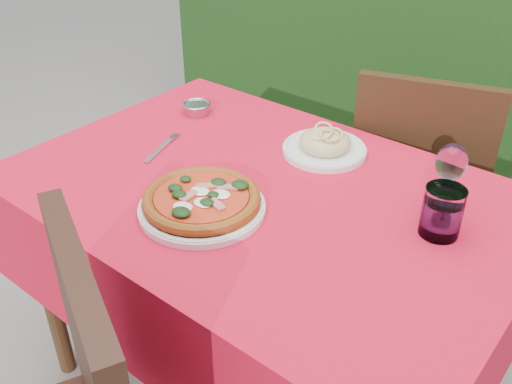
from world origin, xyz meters
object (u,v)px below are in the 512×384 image
Objects in this scene: water_glass at (442,214)px; chair_far at (417,183)px; pasta_plate at (325,145)px; fork at (159,151)px; wine_glass at (451,165)px; pizza_plate at (202,202)px; steel_ramekin at (197,109)px.

chair_far is at bearing 116.62° from water_glass.
chair_far reaches higher than water_glass.
pasta_plate is (-0.13, -0.38, 0.25)m from chair_far.
fork is (-0.49, -0.66, 0.23)m from chair_far.
fork is (-0.72, -0.22, -0.12)m from wine_glass.
pizza_plate reaches higher than steel_ramekin.
steel_ramekin is (-0.81, 0.03, -0.10)m from wine_glass.
pasta_plate is 1.34× the size of wine_glass.
pasta_plate is at bearing 4.47° from steel_ramekin.
fork is (-0.29, 0.13, -0.02)m from pizza_plate.
water_glass is (0.40, -0.15, 0.03)m from pasta_plate.
pizza_plate is 0.53m from water_glass.
steel_ramekin is (-0.45, -0.04, -0.01)m from pasta_plate.
water_glass is at bearing 98.77° from chair_far.
pizza_plate is (-0.20, -0.79, 0.25)m from chair_far.
chair_far is 0.75m from steel_ramekin.
fork is at bearing 35.53° from chair_far.
steel_ramekin is (-0.09, 0.25, 0.01)m from fork.
pasta_plate is at bearing 159.14° from water_glass.
wine_glass reaches higher than steel_ramekin.
pasta_plate is 2.01× the size of water_glass.
pizza_plate is at bearing 58.23° from chair_far.
water_glass is (0.26, -0.53, 0.28)m from chair_far.
wine_glass is at bearing 109.09° from water_glass.
chair_far is 4.63× the size of fork.
wine_glass is at bearing 39.57° from pizza_plate.
chair_far is at bearing 76.09° from pizza_plate.
chair_far is 7.98× the size of water_glass.
wine_glass is (0.23, -0.44, 0.35)m from chair_far.
pizza_plate is at bearing -98.80° from pasta_plate.
wine_glass reaches higher than fork.
pasta_plate is 0.45m from fork.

